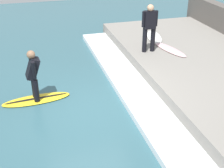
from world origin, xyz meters
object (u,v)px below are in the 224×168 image
Objects in this scene: surfer_waiting_near at (150,26)px; surfboard_spare at (154,37)px; surfboard_waiting_near at (170,49)px; surfer_riding at (33,73)px; surfboard_riding at (37,99)px.

surfer_waiting_near reaches higher than surfboard_spare.
surfboard_waiting_near and surfboard_spare have the same top height.
surfer_riding is 5.66m from surfboard_spare.
surfboard_riding is 1.15× the size of surfboard_spare.
surfboard_waiting_near is (4.86, 1.45, -0.34)m from surfer_riding.
surfer_riding is at bearing -149.25° from surfboard_spare.
surfer_riding is 0.86× the size of surfboard_spare.
surfboard_waiting_near is at bearing -89.66° from surfboard_spare.
surfboard_riding is at bearing -159.10° from surfer_waiting_near.
surfer_riding is at bearing -163.43° from surfboard_waiting_near.
surfboard_spare reaches higher than surfboard_riding.
surfboard_spare is (4.86, 2.89, -0.34)m from surfer_riding.
surfboard_riding is 0.85m from surfer_riding.
surfer_waiting_near is 0.94× the size of surfboard_waiting_near.
surfer_riding reaches higher than surfboard_waiting_near.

